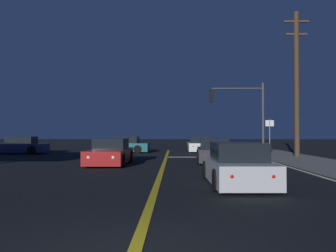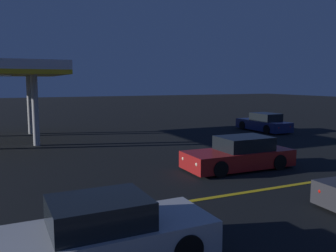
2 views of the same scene
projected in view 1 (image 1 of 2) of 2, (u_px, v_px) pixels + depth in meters
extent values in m
cube|color=gold|center=(161.00, 172.00, 14.23)|extent=(0.20, 34.46, 0.01)
cube|color=silver|center=(306.00, 172.00, 14.12)|extent=(0.16, 34.46, 0.01)
cube|color=silver|center=(213.00, 157.00, 22.81)|extent=(6.27, 0.50, 0.01)
cube|color=silver|center=(198.00, 147.00, 29.35)|extent=(1.82, 4.22, 0.68)
cube|color=black|center=(199.00, 140.00, 29.11)|extent=(1.56, 1.94, 0.60)
cylinder|color=black|center=(188.00, 147.00, 30.68)|extent=(0.22, 0.64, 0.64)
cylinder|color=black|center=(207.00, 147.00, 30.64)|extent=(0.22, 0.64, 0.64)
cylinder|color=black|center=(189.00, 149.00, 28.06)|extent=(0.22, 0.64, 0.64)
cylinder|color=black|center=(210.00, 149.00, 28.02)|extent=(0.22, 0.64, 0.64)
sphere|color=#FFF4CC|center=(191.00, 145.00, 31.42)|extent=(0.18, 0.18, 0.18)
sphere|color=#FFF4CC|center=(203.00, 145.00, 31.39)|extent=(0.18, 0.18, 0.18)
sphere|color=red|center=(193.00, 147.00, 27.30)|extent=(0.14, 0.14, 0.14)
sphere|color=red|center=(207.00, 147.00, 27.28)|extent=(0.14, 0.14, 0.14)
cube|color=maroon|center=(110.00, 156.00, 17.79)|extent=(1.85, 4.60, 0.68)
cube|color=black|center=(111.00, 144.00, 18.08)|extent=(1.58, 2.12, 0.60)
cylinder|color=black|center=(122.00, 160.00, 16.34)|extent=(0.22, 0.64, 0.64)
cylinder|color=black|center=(87.00, 160.00, 16.38)|extent=(0.22, 0.64, 0.64)
cylinder|color=black|center=(130.00, 156.00, 19.19)|extent=(0.22, 0.64, 0.64)
cylinder|color=black|center=(100.00, 156.00, 19.23)|extent=(0.22, 0.64, 0.64)
sphere|color=#FFF4CC|center=(113.00, 157.00, 15.54)|extent=(0.18, 0.18, 0.18)
sphere|color=#FFF4CC|center=(88.00, 157.00, 15.57)|extent=(0.18, 0.18, 0.18)
sphere|color=red|center=(127.00, 152.00, 20.03)|extent=(0.14, 0.14, 0.14)
sphere|color=red|center=(108.00, 152.00, 20.05)|extent=(0.14, 0.14, 0.14)
cube|color=navy|center=(18.00, 148.00, 26.47)|extent=(4.42, 1.83, 0.68)
cube|color=black|center=(22.00, 140.00, 26.49)|extent=(2.05, 1.52, 0.60)
cylinder|color=black|center=(5.00, 149.00, 27.25)|extent=(0.65, 0.24, 0.64)
cylinder|color=black|center=(32.00, 150.00, 25.70)|extent=(0.65, 0.24, 0.64)
cylinder|color=black|center=(39.00, 149.00, 27.28)|extent=(0.65, 0.24, 0.64)
sphere|color=red|center=(43.00, 147.00, 25.97)|extent=(0.14, 0.14, 0.14)
sphere|color=red|center=(48.00, 147.00, 27.03)|extent=(0.14, 0.14, 0.14)
cube|color=#B2B5BA|center=(236.00, 171.00, 10.82)|extent=(1.82, 4.19, 0.68)
cube|color=black|center=(238.00, 152.00, 10.59)|extent=(1.53, 1.94, 0.60)
cylinder|color=black|center=(206.00, 170.00, 12.11)|extent=(0.23, 0.64, 0.64)
cylinder|color=black|center=(252.00, 170.00, 12.11)|extent=(0.23, 0.64, 0.64)
cylinder|color=black|center=(217.00, 180.00, 9.53)|extent=(0.23, 0.64, 0.64)
cylinder|color=black|center=(274.00, 180.00, 9.54)|extent=(0.23, 0.64, 0.64)
sphere|color=#FFF4CC|center=(211.00, 163.00, 12.84)|extent=(0.18, 0.18, 0.18)
sphere|color=#FFF4CC|center=(240.00, 163.00, 12.84)|extent=(0.18, 0.18, 0.18)
sphere|color=red|center=(232.00, 176.00, 8.80)|extent=(0.14, 0.14, 0.14)
sphere|color=red|center=(273.00, 176.00, 8.80)|extent=(0.14, 0.14, 0.14)
cube|color=#2D2D33|center=(213.00, 154.00, 19.01)|extent=(1.91, 4.23, 0.68)
cube|color=black|center=(214.00, 144.00, 18.78)|extent=(1.56, 1.98, 0.60)
cylinder|color=black|center=(198.00, 155.00, 20.35)|extent=(0.25, 0.65, 0.64)
cylinder|color=black|center=(225.00, 155.00, 20.24)|extent=(0.25, 0.65, 0.64)
cylinder|color=black|center=(200.00, 158.00, 17.78)|extent=(0.25, 0.65, 0.64)
cylinder|color=black|center=(231.00, 158.00, 17.67)|extent=(0.25, 0.65, 0.64)
sphere|color=#FFF4CC|center=(203.00, 151.00, 21.06)|extent=(0.18, 0.18, 0.18)
sphere|color=#FFF4CC|center=(220.00, 151.00, 20.99)|extent=(0.18, 0.18, 0.18)
sphere|color=red|center=(205.00, 155.00, 17.03)|extent=(0.14, 0.14, 0.14)
sphere|color=red|center=(227.00, 155.00, 16.96)|extent=(0.14, 0.14, 0.14)
cube|color=#195960|center=(123.00, 147.00, 28.07)|extent=(4.28, 1.90, 0.68)
cube|color=black|center=(126.00, 140.00, 28.07)|extent=(2.00, 1.55, 0.60)
cylinder|color=black|center=(105.00, 149.00, 27.37)|extent=(0.65, 0.25, 0.64)
cylinder|color=black|center=(110.00, 148.00, 28.94)|extent=(0.65, 0.25, 0.64)
cylinder|color=black|center=(138.00, 149.00, 27.19)|extent=(0.65, 0.25, 0.64)
cylinder|color=black|center=(141.00, 148.00, 28.77)|extent=(0.65, 0.25, 0.64)
sphere|color=#FFF4CC|center=(97.00, 146.00, 27.68)|extent=(0.18, 0.18, 0.18)
sphere|color=#FFF4CC|center=(101.00, 146.00, 28.73)|extent=(0.18, 0.18, 0.18)
sphere|color=red|center=(147.00, 147.00, 27.41)|extent=(0.14, 0.14, 0.14)
sphere|color=red|center=(149.00, 146.00, 28.46)|extent=(0.14, 0.14, 0.14)
cylinder|color=#38383D|center=(263.00, 119.00, 25.08)|extent=(0.18, 0.18, 5.30)
cylinder|color=#38383D|center=(237.00, 88.00, 25.16)|extent=(3.77, 0.12, 0.12)
cube|color=black|center=(212.00, 96.00, 25.19)|extent=(0.28, 0.28, 0.90)
sphere|color=red|center=(212.00, 92.00, 25.19)|extent=(0.22, 0.22, 0.22)
sphere|color=#4C2D05|center=(212.00, 96.00, 25.19)|extent=(0.22, 0.22, 0.22)
sphere|color=#0A3814|center=(212.00, 100.00, 25.18)|extent=(0.22, 0.22, 0.22)
cylinder|color=#42301E|center=(297.00, 85.00, 21.25)|extent=(0.32, 0.32, 9.20)
cube|color=#42301E|center=(296.00, 21.00, 21.33)|extent=(1.55, 0.12, 0.12)
cube|color=#42301E|center=(296.00, 34.00, 21.31)|extent=(1.30, 0.12, 0.12)
cylinder|color=slate|center=(270.00, 139.00, 22.26)|extent=(0.06, 0.06, 2.50)
cube|color=white|center=(270.00, 123.00, 22.28)|extent=(0.56, 0.07, 0.40)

